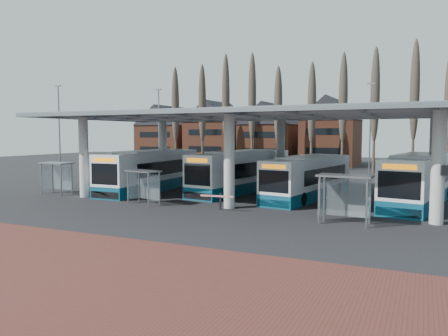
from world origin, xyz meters
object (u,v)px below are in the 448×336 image
at_px(shelter_0, 58,171).
at_px(bus_1, 242,172).
at_px(bus_3, 420,180).
at_px(bus_0, 151,171).
at_px(shelter_2, 345,188).
at_px(shelter_1, 145,179).
at_px(bus_2, 309,178).

bearing_deg(shelter_0, bus_1, 34.75).
xyz_separation_m(bus_3, shelter_0, (-26.34, -6.30, 0.20)).
bearing_deg(bus_0, shelter_2, -24.82).
distance_m(bus_0, shelter_0, 7.43).
relative_size(bus_1, bus_3, 0.99).
bearing_deg(shelter_1, shelter_0, -173.78).
distance_m(bus_0, bus_1, 7.76).
bearing_deg(shelter_0, shelter_2, -0.74).
bearing_deg(bus_3, bus_1, -174.72).
relative_size(bus_1, bus_2, 1.08).
xyz_separation_m(bus_2, shelter_2, (3.98, -8.44, 0.41)).
relative_size(bus_1, shelter_0, 4.46).
height_order(bus_1, bus_3, bus_3).
distance_m(bus_3, shelter_1, 18.68).
xyz_separation_m(bus_0, bus_3, (20.82, 1.34, 0.02)).
height_order(bus_0, shelter_0, bus_0).
bearing_deg(bus_1, bus_2, -3.18).
bearing_deg(shelter_2, shelter_1, 177.90).
bearing_deg(bus_3, shelter_0, -157.02).
relative_size(bus_1, shelter_1, 4.61).
height_order(bus_2, bus_3, bus_3).
bearing_deg(bus_3, bus_2, -168.47).
height_order(bus_1, shelter_0, bus_1).
xyz_separation_m(bus_0, bus_2, (13.29, 1.08, -0.11)).
distance_m(shelter_0, shelter_1, 9.44).
relative_size(bus_2, shelter_1, 4.28).
bearing_deg(shelter_0, bus_0, 47.26).
relative_size(bus_0, bus_3, 0.98).
distance_m(bus_3, shelter_2, 9.41).
xyz_separation_m(bus_2, shelter_1, (-9.48, -7.45, 0.18)).
distance_m(bus_1, shelter_2, 13.85).
xyz_separation_m(bus_0, shelter_0, (-5.52, -4.96, 0.21)).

